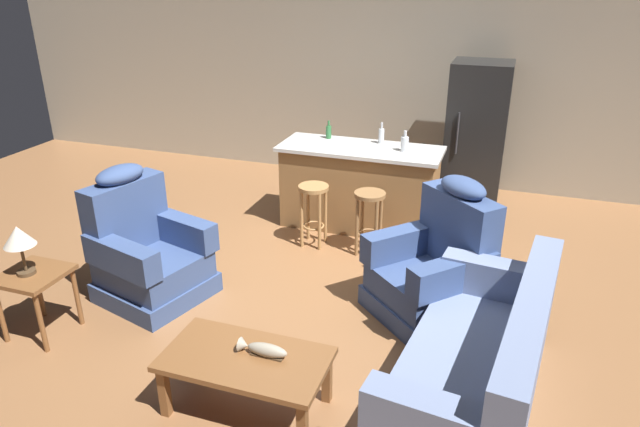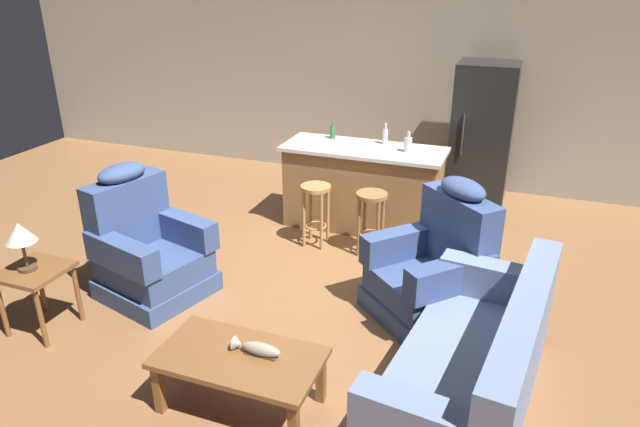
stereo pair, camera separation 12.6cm
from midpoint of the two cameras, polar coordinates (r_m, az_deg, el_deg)
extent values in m
plane|color=brown|center=(5.53, 0.79, -6.73)|extent=(12.00, 12.00, 0.00)
cube|color=#A89E89|center=(7.93, 8.67, 12.46)|extent=(12.00, 0.05, 2.60)
cube|color=brown|center=(3.92, -7.16, -14.14)|extent=(1.10, 0.60, 0.04)
cube|color=brown|center=(4.11, -14.95, -16.56)|extent=(0.06, 0.06, 0.38)
cube|color=brown|center=(3.73, -1.62, -20.53)|extent=(0.06, 0.06, 0.38)
cube|color=brown|center=(4.42, -11.37, -12.99)|extent=(0.06, 0.06, 0.38)
cube|color=brown|center=(4.07, 1.02, -16.12)|extent=(0.06, 0.06, 0.38)
cube|color=#4C3823|center=(3.90, -4.96, -13.84)|extent=(0.22, 0.07, 0.01)
ellipsoid|color=#9E937F|center=(3.87, -4.98, -13.38)|extent=(0.28, 0.09, 0.09)
cone|color=#9E937F|center=(3.94, -7.28, -12.80)|extent=(0.06, 0.10, 0.10)
cube|color=#707FA3|center=(4.19, 14.77, -17.23)|extent=(1.07, 1.99, 0.20)
cube|color=#707FA3|center=(4.06, 15.08, -14.97)|extent=(1.07, 1.99, 0.22)
cube|color=#707FA3|center=(3.82, 20.41, -11.62)|extent=(0.43, 1.91, 0.52)
cube|color=#707FA3|center=(3.26, 11.83, -20.10)|extent=(0.86, 0.30, 0.28)
cube|color=#707FA3|center=(4.63, 17.88, -6.44)|extent=(0.86, 0.30, 0.28)
cube|color=#384C7A|center=(5.47, -15.31, -6.91)|extent=(1.03, 1.03, 0.18)
cube|color=#384C7A|center=(5.37, -15.54, -4.97)|extent=(0.97, 0.94, 0.24)
cube|color=#384C7A|center=(5.41, -18.06, 0.09)|extent=(0.43, 0.79, 0.64)
ellipsoid|color=#384C7A|center=(5.28, -18.57, 3.88)|extent=(0.38, 0.52, 0.16)
cube|color=#384C7A|center=(5.43, -13.03, -1.42)|extent=(0.82, 0.39, 0.26)
cube|color=#384C7A|center=(5.08, -18.56, -3.92)|extent=(0.82, 0.39, 0.26)
cube|color=#384C7A|center=(5.08, 11.05, -9.02)|extent=(1.19, 1.19, 0.18)
cube|color=#384C7A|center=(4.97, 11.24, -6.98)|extent=(1.10, 1.10, 0.24)
cube|color=#384C7A|center=(4.94, 14.40, -1.69)|extent=(0.72, 0.69, 0.64)
ellipsoid|color=#384C7A|center=(4.80, 14.85, 2.42)|extent=(0.52, 0.51, 0.16)
cube|color=#384C7A|center=(4.62, 13.76, -6.16)|extent=(0.67, 0.71, 0.26)
cube|color=#384C7A|center=(5.07, 9.03, -2.95)|extent=(0.67, 0.71, 0.26)
cube|color=brown|center=(5.10, -26.06, -5.19)|extent=(0.48, 0.48, 0.04)
cylinder|color=brown|center=(5.25, -28.59, -8.37)|extent=(0.04, 0.04, 0.52)
cylinder|color=brown|center=(4.98, -25.46, -9.49)|extent=(0.04, 0.04, 0.52)
cylinder|color=brown|center=(5.47, -25.56, -6.46)|extent=(0.04, 0.04, 0.52)
cylinder|color=brown|center=(5.21, -22.43, -7.40)|extent=(0.04, 0.04, 0.52)
cylinder|color=#4C3823|center=(5.09, -26.55, -4.92)|extent=(0.14, 0.14, 0.03)
cylinder|color=#4C3823|center=(5.03, -26.81, -3.66)|extent=(0.02, 0.02, 0.22)
cone|color=beige|center=(4.96, -27.20, -1.70)|extent=(0.24, 0.24, 0.16)
cube|color=olive|center=(6.50, 4.84, 2.42)|extent=(1.71, 0.63, 0.91)
cube|color=silver|center=(6.34, 4.98, 6.42)|extent=(1.80, 0.70, 0.04)
cylinder|color=#A87A47|center=(5.96, 0.18, 2.62)|extent=(0.32, 0.32, 0.04)
torus|color=#A87A47|center=(6.13, 0.18, -1.22)|extent=(0.23, 0.23, 0.02)
cylinder|color=#A87A47|center=(6.03, -1.04, -0.60)|extent=(0.04, 0.04, 0.64)
cylinder|color=#A87A47|center=(5.97, 0.75, -0.87)|extent=(0.04, 0.04, 0.64)
cylinder|color=#A87A47|center=(6.20, -0.37, 0.11)|extent=(0.04, 0.04, 0.64)
cylinder|color=#A87A47|center=(6.14, 1.38, -0.15)|extent=(0.04, 0.04, 0.64)
cylinder|color=olive|center=(5.79, 5.83, 1.86)|extent=(0.32, 0.32, 0.04)
torus|color=olive|center=(5.96, 5.66, -2.07)|extent=(0.23, 0.23, 0.02)
cylinder|color=olive|center=(5.86, 4.50, -1.44)|extent=(0.04, 0.04, 0.64)
cylinder|color=olive|center=(5.81, 6.39, -1.73)|extent=(0.04, 0.04, 0.64)
cylinder|color=olive|center=(6.03, 5.03, -0.69)|extent=(0.04, 0.04, 0.64)
cylinder|color=olive|center=(5.99, 6.87, -0.96)|extent=(0.04, 0.04, 0.64)
cube|color=black|center=(7.32, 16.34, 7.48)|extent=(0.70, 0.66, 1.76)
cylinder|color=#333338|center=(6.97, 14.57, 7.66)|extent=(0.02, 0.02, 0.50)
cylinder|color=silver|center=(6.47, 7.09, 7.63)|extent=(0.06, 0.06, 0.17)
cylinder|color=silver|center=(6.44, 7.14, 8.65)|extent=(0.02, 0.02, 0.07)
cylinder|color=#2D6B38|center=(6.64, 1.82, 8.12)|extent=(0.06, 0.06, 0.15)
cylinder|color=#2D6B38|center=(6.62, 1.84, 8.99)|extent=(0.02, 0.02, 0.06)
cylinder|color=silver|center=(6.21, 9.37, 6.79)|extent=(0.08, 0.08, 0.16)
cylinder|color=silver|center=(6.18, 9.44, 7.80)|extent=(0.03, 0.03, 0.07)
camera|label=1|loc=(0.06, -89.29, 0.31)|focal=32.00mm
camera|label=2|loc=(0.06, 90.71, -0.31)|focal=32.00mm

